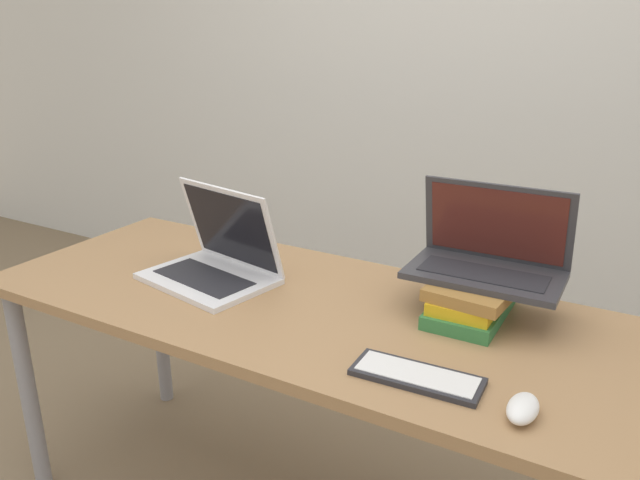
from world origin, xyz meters
name	(u,v)px	position (x,y,z in m)	size (l,w,h in m)	color
wall_back	(486,38)	(0.00, 1.83, 1.35)	(8.00, 0.05, 2.70)	silver
desk	(304,327)	(0.00, 0.34, 0.66)	(1.76, 0.69, 0.73)	#9E754C
laptop_left	(215,261)	(-0.30, 0.35, 0.78)	(0.40, 0.32, 0.26)	silver
book_stack	(473,297)	(0.40, 0.49, 0.78)	(0.21, 0.28, 0.09)	#33753D
laptop_on_books	(488,257)	(0.42, 0.54, 0.87)	(0.38, 0.22, 0.22)	#333338
wireless_keyboard	(417,376)	(0.39, 0.14, 0.74)	(0.27, 0.12, 0.01)	#28282D
mouse	(523,408)	(0.61, 0.12, 0.75)	(0.06, 0.10, 0.04)	white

